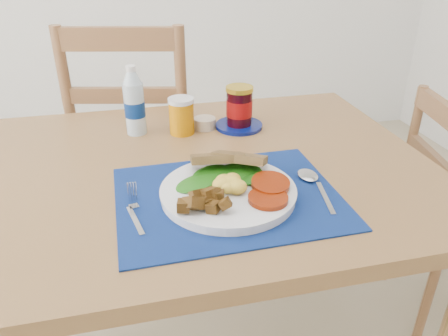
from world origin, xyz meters
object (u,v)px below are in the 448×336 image
Objects in this scene: juice_glass at (182,117)px; jam_on_saucer at (239,110)px; chair_far at (135,125)px; breakfast_plate at (226,190)px; water_bottle at (134,104)px.

juice_glass is 0.71× the size of jam_on_saucer.
chair_far is 0.49m from juice_glass.
breakfast_plate is at bearing -84.04° from juice_glass.
jam_on_saucer is at bearing -5.21° from water_bottle.
jam_on_saucer reaches higher than breakfast_plate.
water_bottle is at bearing 166.89° from juice_glass.
jam_on_saucer is (0.30, -0.03, -0.03)m from water_bottle.
chair_far is 0.85m from breakfast_plate.
chair_far is at bearing 89.81° from water_bottle.
breakfast_plate is 0.41m from jam_on_saucer.
water_bottle is (-0.00, -0.40, 0.23)m from chair_far.
jam_on_saucer is (0.17, 0.00, 0.01)m from juice_glass.
water_bottle reaches higher than breakfast_plate.
breakfast_plate is at bearing -108.91° from jam_on_saucer.
water_bottle is 2.00× the size of juice_glass.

